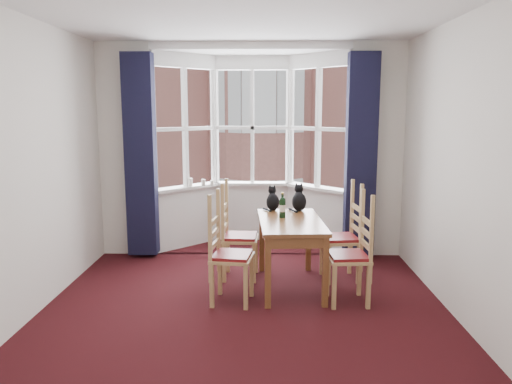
{
  "coord_description": "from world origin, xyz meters",
  "views": [
    {
      "loc": [
        0.21,
        -4.34,
        1.95
      ],
      "look_at": [
        0.1,
        1.05,
        1.05
      ],
      "focal_mm": 35.0,
      "sensor_mm": 36.0,
      "label": 1
    }
  ],
  "objects_px": {
    "cat_left": "(273,200)",
    "candle_tall": "(190,182)",
    "chair_right_far": "(348,239)",
    "wine_bottle": "(282,207)",
    "candle_short": "(203,183)",
    "candle_extra": "(212,183)",
    "dining_table": "(291,230)",
    "chair_right_near": "(357,257)",
    "cat_right": "(299,200)",
    "chair_left_far": "(233,238)",
    "chair_left_near": "(223,257)"
  },
  "relations": [
    {
      "from": "chair_left_near",
      "to": "chair_right_far",
      "type": "distance_m",
      "value": 1.55
    },
    {
      "from": "chair_right_near",
      "to": "cat_left",
      "type": "xyz_separation_m",
      "value": [
        -0.84,
        0.97,
        0.4
      ]
    },
    {
      "from": "chair_left_far",
      "to": "candle_extra",
      "type": "height_order",
      "value": "candle_extra"
    },
    {
      "from": "cat_left",
      "to": "candle_tall",
      "type": "distance_m",
      "value": 1.59
    },
    {
      "from": "cat_right",
      "to": "wine_bottle",
      "type": "xyz_separation_m",
      "value": [
        -0.21,
        -0.39,
        -0.0
      ]
    },
    {
      "from": "chair_right_near",
      "to": "cat_right",
      "type": "relative_size",
      "value": 2.77
    },
    {
      "from": "chair_left_far",
      "to": "candle_short",
      "type": "bearing_deg",
      "value": 110.25
    },
    {
      "from": "dining_table",
      "to": "candle_short",
      "type": "height_order",
      "value": "candle_short"
    },
    {
      "from": "dining_table",
      "to": "candle_tall",
      "type": "height_order",
      "value": "candle_tall"
    },
    {
      "from": "candle_short",
      "to": "chair_left_far",
      "type": "bearing_deg",
      "value": -69.75
    },
    {
      "from": "chair_right_far",
      "to": "wine_bottle",
      "type": "xyz_separation_m",
      "value": [
        -0.76,
        -0.15,
        0.41
      ]
    },
    {
      "from": "wine_bottle",
      "to": "candle_short",
      "type": "height_order",
      "value": "wine_bottle"
    },
    {
      "from": "candle_tall",
      "to": "candle_short",
      "type": "bearing_deg",
      "value": 9.47
    },
    {
      "from": "chair_right_far",
      "to": "candle_tall",
      "type": "distance_m",
      "value": 2.47
    },
    {
      "from": "chair_right_near",
      "to": "chair_right_far",
      "type": "bearing_deg",
      "value": 88.09
    },
    {
      "from": "candle_short",
      "to": "cat_right",
      "type": "bearing_deg",
      "value": -42.08
    },
    {
      "from": "dining_table",
      "to": "chair_right_near",
      "type": "xyz_separation_m",
      "value": [
        0.65,
        -0.42,
        -0.18
      ]
    },
    {
      "from": "cat_left",
      "to": "candle_short",
      "type": "relative_size",
      "value": 3.11
    },
    {
      "from": "chair_right_far",
      "to": "candle_extra",
      "type": "height_order",
      "value": "candle_extra"
    },
    {
      "from": "chair_left_near",
      "to": "chair_right_far",
      "type": "relative_size",
      "value": 1.0
    },
    {
      "from": "chair_left_far",
      "to": "cat_right",
      "type": "relative_size",
      "value": 2.77
    },
    {
      "from": "chair_right_far",
      "to": "wine_bottle",
      "type": "height_order",
      "value": "wine_bottle"
    },
    {
      "from": "chair_right_near",
      "to": "chair_left_far",
      "type": "bearing_deg",
      "value": 150.57
    },
    {
      "from": "dining_table",
      "to": "chair_left_near",
      "type": "distance_m",
      "value": 0.84
    },
    {
      "from": "chair_left_far",
      "to": "candle_tall",
      "type": "relative_size",
      "value": 8.01
    },
    {
      "from": "candle_extra",
      "to": "chair_right_far",
      "type": "bearing_deg",
      "value": -39.58
    },
    {
      "from": "chair_right_near",
      "to": "candle_tall",
      "type": "bearing_deg",
      "value": 133.86
    },
    {
      "from": "cat_left",
      "to": "chair_left_near",
      "type": "bearing_deg",
      "value": -117.43
    },
    {
      "from": "cat_right",
      "to": "candle_tall",
      "type": "bearing_deg",
      "value": 142.36
    },
    {
      "from": "cat_left",
      "to": "candle_extra",
      "type": "relative_size",
      "value": 3.84
    },
    {
      "from": "cat_left",
      "to": "chair_right_near",
      "type": "bearing_deg",
      "value": -49.22
    },
    {
      "from": "cat_right",
      "to": "candle_extra",
      "type": "distance_m",
      "value": 1.65
    },
    {
      "from": "candle_tall",
      "to": "candle_extra",
      "type": "xyz_separation_m",
      "value": [
        0.3,
        0.05,
        -0.02
      ]
    },
    {
      "from": "dining_table",
      "to": "candle_extra",
      "type": "bearing_deg",
      "value": 121.4
    },
    {
      "from": "cat_left",
      "to": "candle_tall",
      "type": "relative_size",
      "value": 2.62
    },
    {
      "from": "dining_table",
      "to": "chair_right_far",
      "type": "height_order",
      "value": "chair_right_far"
    },
    {
      "from": "chair_left_near",
      "to": "cat_left",
      "type": "distance_m",
      "value": 1.18
    },
    {
      "from": "chair_right_far",
      "to": "dining_table",
      "type": "bearing_deg",
      "value": -157.2
    },
    {
      "from": "chair_right_near",
      "to": "candle_extra",
      "type": "height_order",
      "value": "candle_extra"
    },
    {
      "from": "dining_table",
      "to": "cat_right",
      "type": "bearing_deg",
      "value": 76.73
    },
    {
      "from": "candle_tall",
      "to": "candle_extra",
      "type": "relative_size",
      "value": 1.47
    },
    {
      "from": "dining_table",
      "to": "candle_extra",
      "type": "xyz_separation_m",
      "value": [
        -1.04,
        1.7,
        0.26
      ]
    },
    {
      "from": "chair_left_far",
      "to": "chair_right_near",
      "type": "bearing_deg",
      "value": -29.43
    },
    {
      "from": "chair_left_far",
      "to": "chair_right_far",
      "type": "relative_size",
      "value": 1.0
    },
    {
      "from": "wine_bottle",
      "to": "candle_short",
      "type": "xyz_separation_m",
      "value": [
        -1.07,
        1.55,
        0.04
      ]
    },
    {
      "from": "chair_left_far",
      "to": "wine_bottle",
      "type": "height_order",
      "value": "wine_bottle"
    },
    {
      "from": "chair_right_far",
      "to": "candle_tall",
      "type": "relative_size",
      "value": 8.01
    },
    {
      "from": "wine_bottle",
      "to": "candle_tall",
      "type": "relative_size",
      "value": 2.46
    },
    {
      "from": "wine_bottle",
      "to": "candle_extra",
      "type": "xyz_separation_m",
      "value": [
        -0.95,
        1.57,
        0.03
      ]
    },
    {
      "from": "chair_left_far",
      "to": "cat_left",
      "type": "relative_size",
      "value": 3.06
    }
  ]
}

